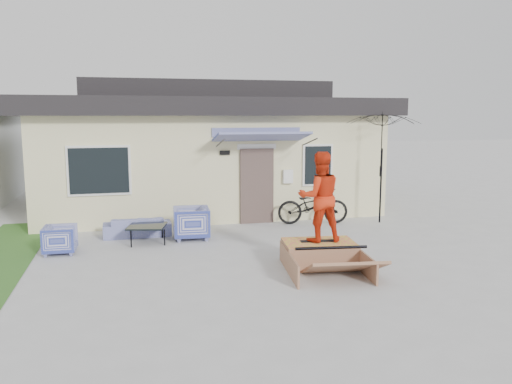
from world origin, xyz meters
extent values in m
plane|color=#AFAFAF|center=(0.00, 0.00, 0.00)|extent=(90.00, 90.00, 0.00)
cube|color=beige|center=(0.00, 8.00, 1.50)|extent=(10.00, 7.00, 3.00)
cube|color=black|center=(0.00, 8.00, 3.25)|extent=(10.80, 7.80, 0.50)
cube|color=black|center=(0.00, 8.00, 3.80)|extent=(7.50, 4.50, 0.60)
cube|color=brown|center=(1.00, 4.46, 1.05)|extent=(0.95, 0.08, 2.10)
cube|color=white|center=(-3.20, 4.47, 1.60)|extent=(1.60, 0.06, 1.30)
cube|color=white|center=(2.80, 4.47, 1.60)|extent=(0.90, 0.06, 1.20)
cube|color=navy|center=(1.00, 3.95, 2.45)|extent=(2.50, 1.09, 0.29)
imported|color=navy|center=(-2.30, 3.68, 0.32)|extent=(1.67, 0.50, 0.65)
imported|color=navy|center=(-3.98, 2.41, 0.35)|extent=(0.66, 0.70, 0.69)
imported|color=navy|center=(-1.03, 3.06, 0.44)|extent=(0.85, 0.90, 0.88)
cube|color=black|center=(-2.09, 2.95, 0.21)|extent=(1.02, 1.02, 0.42)
imported|color=black|center=(2.49, 3.98, 0.63)|extent=(2.06, 0.98, 1.26)
cylinder|color=black|center=(4.40, 3.68, 1.05)|extent=(0.05, 0.05, 2.10)
imported|color=black|center=(4.40, 3.68, 1.75)|extent=(2.22, 2.08, 0.90)
cube|color=black|center=(1.22, 0.24, 0.50)|extent=(0.77, 0.29, 0.05)
imported|color=red|center=(1.22, 0.24, 1.43)|extent=(0.94, 0.76, 1.81)
camera|label=1|loc=(-2.51, -9.24, 3.02)|focal=35.89mm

